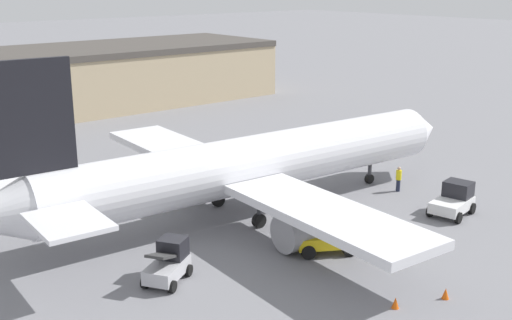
% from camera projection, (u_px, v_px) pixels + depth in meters
% --- Properties ---
extents(ground_plane, '(400.00, 400.00, 0.00)m').
position_uv_depth(ground_plane, '(256.00, 212.00, 42.29)').
color(ground_plane, slate).
extents(airplane, '(36.17, 30.35, 11.03)m').
position_uv_depth(airplane, '(244.00, 167.00, 40.86)').
color(airplane, white).
rests_on(airplane, ground_plane).
extents(ground_crew_worker, '(0.40, 0.40, 1.83)m').
position_uv_depth(ground_crew_worker, '(399.00, 178.00, 46.12)').
color(ground_crew_worker, '#1E2338').
rests_on(ground_crew_worker, ground_plane).
extents(baggage_tug, '(3.48, 2.68, 2.06)m').
position_uv_depth(baggage_tug, '(454.00, 200.00, 41.67)').
color(baggage_tug, silver).
rests_on(baggage_tug, ground_plane).
extents(belt_loader_truck, '(3.11, 2.83, 2.06)m').
position_uv_depth(belt_loader_truck, '(169.00, 262.00, 32.50)').
color(belt_loader_truck, '#B2B2B7').
rests_on(belt_loader_truck, ground_plane).
extents(pushback_tug, '(3.66, 3.14, 2.01)m').
position_uv_depth(pushback_tug, '(331.00, 236.00, 35.86)').
color(pushback_tug, yellow).
rests_on(pushback_tug, ground_plane).
extents(safety_cone_near, '(0.36, 0.36, 0.55)m').
position_uv_depth(safety_cone_near, '(395.00, 303.00, 29.86)').
color(safety_cone_near, '#EF590F').
rests_on(safety_cone_near, ground_plane).
extents(safety_cone_far, '(0.36, 0.36, 0.55)m').
position_uv_depth(safety_cone_far, '(446.00, 294.00, 30.74)').
color(safety_cone_far, '#EF590F').
rests_on(safety_cone_far, ground_plane).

